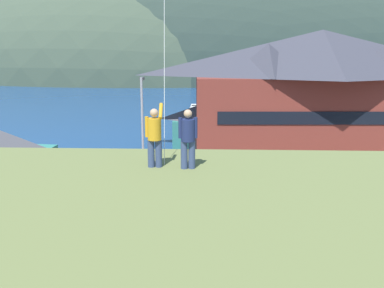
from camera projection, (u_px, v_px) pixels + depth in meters
ground_plane at (215, 258)px, 20.45m from camera, size 600.00×600.00×0.00m
parking_lot_pad at (214, 217)px, 25.31m from camera, size 40.00×20.00×0.10m
bay_water at (211, 101)px, 78.87m from camera, size 360.00×84.00×0.03m
far_hill_west_ridge at (142, 77)px, 138.12m from camera, size 128.92×75.23×65.77m
far_hill_east_peak at (200, 79)px, 128.53m from camera, size 145.35×54.15×64.79m
harbor_lodge at (320, 88)px, 39.90m from camera, size 24.68×10.90×11.32m
storage_shed_waterside at (200, 124)px, 43.16m from camera, size 5.84×4.58×4.17m
wharf_dock at (224, 123)px, 53.97m from camera, size 3.20×14.32×0.70m
moored_boat_wharfside at (197, 115)px, 58.01m from camera, size 2.39×7.17×2.16m
moored_boat_outer_mooring at (251, 119)px, 54.87m from camera, size 2.97×7.25×2.16m
moored_boat_inner_slip at (197, 117)px, 56.67m from camera, size 2.95×6.99×2.16m
parked_car_corner_spot at (300, 187)px, 27.45m from camera, size 4.35×2.36×1.82m
parked_car_front_row_red at (22, 227)px, 21.38m from camera, size 4.35×2.36×1.82m
parked_car_mid_row_far at (96, 195)px, 25.98m from camera, size 4.27×2.20×1.82m
parked_car_front_row_silver at (254, 225)px, 21.67m from camera, size 4.31×2.27×1.82m
parked_car_back_row_left at (179, 188)px, 27.32m from camera, size 4.23×2.12×1.82m
parking_light_pole at (143, 125)px, 29.90m from camera, size 0.24×0.78×7.71m
person_kite_flyer at (155, 135)px, 12.49m from camera, size 0.51×0.67×1.86m
person_companion at (188, 137)px, 12.33m from camera, size 0.55×0.40×1.74m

